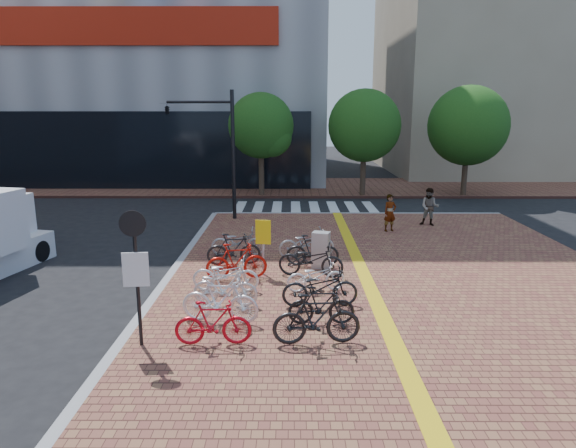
{
  "coord_description": "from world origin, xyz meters",
  "views": [
    {
      "loc": [
        -0.27,
        -12.71,
        5.13
      ],
      "look_at": [
        -0.36,
        4.37,
        1.3
      ],
      "focal_mm": 32.0,
      "sensor_mm": 36.0,
      "label": 1
    }
  ],
  "objects_px": {
    "bike_1": "(220,300)",
    "bike_13": "(306,243)",
    "bike_5": "(234,249)",
    "bike_12": "(313,250)",
    "bike_11": "(311,260)",
    "notice_sign": "(136,262)",
    "bike_2": "(225,287)",
    "bike_9": "(320,287)",
    "traffic_light_pole": "(203,131)",
    "bike_8": "(321,305)",
    "bike_0": "(213,323)",
    "bike_6": "(238,242)",
    "pedestrian_a": "(390,213)",
    "bike_10": "(316,276)",
    "yellow_sign": "(263,237)",
    "utility_box": "(321,250)",
    "bike_4": "(237,261)",
    "pedestrian_b": "(430,207)",
    "bike_3": "(226,274)",
    "bike_7": "(317,319)"
  },
  "relations": [
    {
      "from": "bike_5",
      "to": "bike_10",
      "type": "bearing_deg",
      "value": -142.33
    },
    {
      "from": "bike_0",
      "to": "bike_6",
      "type": "relative_size",
      "value": 0.89
    },
    {
      "from": "bike_8",
      "to": "utility_box",
      "type": "distance_m",
      "value": 4.47
    },
    {
      "from": "bike_3",
      "to": "traffic_light_pole",
      "type": "height_order",
      "value": "traffic_light_pole"
    },
    {
      "from": "bike_12",
      "to": "traffic_light_pole",
      "type": "distance_m",
      "value": 9.42
    },
    {
      "from": "bike_10",
      "to": "traffic_light_pole",
      "type": "height_order",
      "value": "traffic_light_pole"
    },
    {
      "from": "traffic_light_pole",
      "to": "pedestrian_a",
      "type": "bearing_deg",
      "value": -17.27
    },
    {
      "from": "utility_box",
      "to": "pedestrian_a",
      "type": "bearing_deg",
      "value": 58.11
    },
    {
      "from": "pedestrian_b",
      "to": "bike_6",
      "type": "bearing_deg",
      "value": -126.82
    },
    {
      "from": "notice_sign",
      "to": "bike_5",
      "type": "bearing_deg",
      "value": 76.86
    },
    {
      "from": "bike_10",
      "to": "bike_12",
      "type": "distance_m",
      "value": 2.41
    },
    {
      "from": "bike_2",
      "to": "utility_box",
      "type": "bearing_deg",
      "value": -32.76
    },
    {
      "from": "bike_6",
      "to": "pedestrian_b",
      "type": "distance_m",
      "value": 9.22
    },
    {
      "from": "bike_2",
      "to": "notice_sign",
      "type": "xyz_separation_m",
      "value": [
        -1.55,
        -2.3,
        1.37
      ]
    },
    {
      "from": "pedestrian_a",
      "to": "bike_1",
      "type": "bearing_deg",
      "value": -142.37
    },
    {
      "from": "pedestrian_a",
      "to": "bike_10",
      "type": "bearing_deg",
      "value": -136.0
    },
    {
      "from": "bike_5",
      "to": "traffic_light_pole",
      "type": "distance_m",
      "value": 8.37
    },
    {
      "from": "bike_5",
      "to": "bike_12",
      "type": "xyz_separation_m",
      "value": [
        2.57,
        -0.08,
        -0.01
      ]
    },
    {
      "from": "bike_4",
      "to": "pedestrian_a",
      "type": "height_order",
      "value": "pedestrian_a"
    },
    {
      "from": "utility_box",
      "to": "notice_sign",
      "type": "distance_m",
      "value": 7.12
    },
    {
      "from": "bike_1",
      "to": "bike_13",
      "type": "xyz_separation_m",
      "value": [
        2.22,
        5.52,
        -0.06
      ]
    },
    {
      "from": "bike_4",
      "to": "bike_5",
      "type": "xyz_separation_m",
      "value": [
        -0.24,
        1.44,
        -0.02
      ]
    },
    {
      "from": "bike_12",
      "to": "traffic_light_pole",
      "type": "xyz_separation_m",
      "value": [
        -4.67,
        7.39,
        3.51
      ]
    },
    {
      "from": "bike_12",
      "to": "bike_6",
      "type": "bearing_deg",
      "value": 66.36
    },
    {
      "from": "bike_6",
      "to": "bike_7",
      "type": "xyz_separation_m",
      "value": [
        2.38,
        -6.88,
        0.08
      ]
    },
    {
      "from": "bike_3",
      "to": "bike_9",
      "type": "height_order",
      "value": "bike_9"
    },
    {
      "from": "bike_0",
      "to": "bike_12",
      "type": "relative_size",
      "value": 0.96
    },
    {
      "from": "bike_11",
      "to": "yellow_sign",
      "type": "bearing_deg",
      "value": 96.02
    },
    {
      "from": "bike_13",
      "to": "traffic_light_pole",
      "type": "distance_m",
      "value": 8.61
    },
    {
      "from": "bike_1",
      "to": "bike_3",
      "type": "xyz_separation_m",
      "value": [
        -0.14,
        2.18,
        -0.08
      ]
    },
    {
      "from": "bike_13",
      "to": "utility_box",
      "type": "bearing_deg",
      "value": -169.82
    },
    {
      "from": "bike_1",
      "to": "bike_13",
      "type": "height_order",
      "value": "bike_1"
    },
    {
      "from": "bike_8",
      "to": "bike_5",
      "type": "bearing_deg",
      "value": 27.21
    },
    {
      "from": "yellow_sign",
      "to": "pedestrian_a",
      "type": "bearing_deg",
      "value": 49.59
    },
    {
      "from": "bike_5",
      "to": "bike_2",
      "type": "bearing_deg",
      "value": 174.58
    },
    {
      "from": "bike_2",
      "to": "bike_9",
      "type": "relative_size",
      "value": 0.86
    },
    {
      "from": "bike_9",
      "to": "bike_10",
      "type": "relative_size",
      "value": 1.18
    },
    {
      "from": "bike_0",
      "to": "bike_4",
      "type": "distance_m",
      "value": 4.4
    },
    {
      "from": "pedestrian_b",
      "to": "traffic_light_pole",
      "type": "relative_size",
      "value": 0.28
    },
    {
      "from": "bike_9",
      "to": "bike_5",
      "type": "bearing_deg",
      "value": 31.34
    },
    {
      "from": "bike_11",
      "to": "notice_sign",
      "type": "xyz_separation_m",
      "value": [
        -3.85,
        -4.72,
        1.35
      ]
    },
    {
      "from": "bike_11",
      "to": "utility_box",
      "type": "relative_size",
      "value": 1.71
    },
    {
      "from": "bike_11",
      "to": "bike_13",
      "type": "height_order",
      "value": "bike_11"
    },
    {
      "from": "bike_2",
      "to": "bike_3",
      "type": "relative_size",
      "value": 0.91
    },
    {
      "from": "bike_13",
      "to": "traffic_light_pole",
      "type": "bearing_deg",
      "value": 24.76
    },
    {
      "from": "bike_0",
      "to": "bike_1",
      "type": "distance_m",
      "value": 1.18
    },
    {
      "from": "bike_0",
      "to": "bike_8",
      "type": "relative_size",
      "value": 1.05
    },
    {
      "from": "bike_5",
      "to": "bike_0",
      "type": "bearing_deg",
      "value": 173.68
    },
    {
      "from": "bike_3",
      "to": "bike_4",
      "type": "distance_m",
      "value": 1.06
    },
    {
      "from": "notice_sign",
      "to": "traffic_light_pole",
      "type": "xyz_separation_m",
      "value": [
        -0.73,
        13.2,
        2.15
      ]
    }
  ]
}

